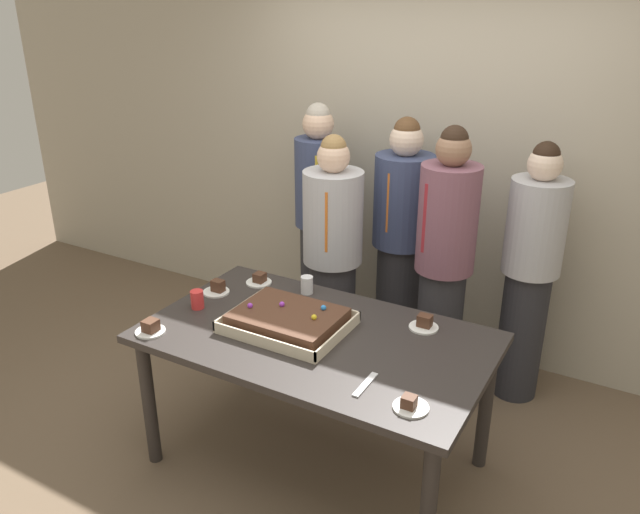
% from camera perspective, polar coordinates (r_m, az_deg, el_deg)
% --- Properties ---
extents(ground_plane, '(12.00, 12.00, 0.00)m').
position_cam_1_polar(ground_plane, '(3.59, -0.32, -18.07)').
color(ground_plane, brown).
extents(interior_back_panel, '(8.00, 0.12, 3.00)m').
position_cam_1_polar(interior_back_panel, '(4.27, 10.65, 10.90)').
color(interior_back_panel, '#B2A893').
rests_on(interior_back_panel, ground_plane).
extents(party_table, '(1.71, 1.00, 0.79)m').
position_cam_1_polar(party_table, '(3.18, -0.34, -8.47)').
color(party_table, '#2D2826').
rests_on(party_table, ground_plane).
extents(sheet_cake, '(0.59, 0.46, 0.11)m').
position_cam_1_polar(sheet_cake, '(3.18, -2.94, -5.76)').
color(sheet_cake, beige).
rests_on(sheet_cake, party_table).
extents(plated_slice_near_left, '(0.15, 0.15, 0.07)m').
position_cam_1_polar(plated_slice_near_left, '(3.22, 9.47, -6.03)').
color(plated_slice_near_left, white).
rests_on(plated_slice_near_left, party_table).
extents(plated_slice_near_right, '(0.15, 0.15, 0.06)m').
position_cam_1_polar(plated_slice_near_right, '(3.67, -5.55, -2.10)').
color(plated_slice_near_right, white).
rests_on(plated_slice_near_right, party_table).
extents(plated_slice_far_left, '(0.15, 0.15, 0.08)m').
position_cam_1_polar(plated_slice_far_left, '(3.59, -9.35, -2.87)').
color(plated_slice_far_left, white).
rests_on(plated_slice_far_left, party_table).
extents(plated_slice_far_right, '(0.15, 0.15, 0.06)m').
position_cam_1_polar(plated_slice_far_right, '(2.64, 8.20, -13.19)').
color(plated_slice_far_right, white).
rests_on(plated_slice_far_right, party_table).
extents(plated_slice_center_front, '(0.15, 0.15, 0.07)m').
position_cam_1_polar(plated_slice_center_front, '(3.25, -15.18, -6.28)').
color(plated_slice_center_front, white).
rests_on(plated_slice_center_front, party_table).
extents(drink_cup_nearest, '(0.07, 0.07, 0.10)m').
position_cam_1_polar(drink_cup_nearest, '(3.43, -11.12, -3.81)').
color(drink_cup_nearest, red).
rests_on(drink_cup_nearest, party_table).
extents(drink_cup_middle, '(0.07, 0.07, 0.10)m').
position_cam_1_polar(drink_cup_middle, '(3.53, -1.20, -2.55)').
color(drink_cup_middle, white).
rests_on(drink_cup_middle, party_table).
extents(cake_server_utensil, '(0.03, 0.20, 0.01)m').
position_cam_1_polar(cake_server_utensil, '(2.76, 4.15, -11.51)').
color(cake_server_utensil, silver).
rests_on(cake_server_utensil, party_table).
extents(person_serving_front, '(0.32, 0.32, 1.71)m').
position_cam_1_polar(person_serving_front, '(4.31, -0.16, 3.15)').
color(person_serving_front, '#28282D').
rests_on(person_serving_front, ground_plane).
extents(person_green_shirt_behind, '(0.34, 0.34, 1.70)m').
position_cam_1_polar(person_green_shirt_behind, '(3.74, 11.22, -0.73)').
color(person_green_shirt_behind, '#28282D').
rests_on(person_green_shirt_behind, ground_plane).
extents(person_striped_tie_right, '(0.38, 0.38, 1.67)m').
position_cam_1_polar(person_striped_tie_right, '(4.13, 7.39, 1.39)').
color(person_striped_tie_right, '#28282D').
rests_on(person_striped_tie_right, ground_plane).
extents(person_far_right_suit, '(0.37, 0.37, 1.61)m').
position_cam_1_polar(person_far_right_suit, '(3.90, 1.16, -0.26)').
color(person_far_right_suit, '#28282D').
rests_on(person_far_right_suit, ground_plane).
extents(person_left_edge_reaching, '(0.34, 0.34, 1.62)m').
position_cam_1_polar(person_left_edge_reaching, '(3.90, 18.55, -1.35)').
color(person_left_edge_reaching, '#28282D').
rests_on(person_left_edge_reaching, ground_plane).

